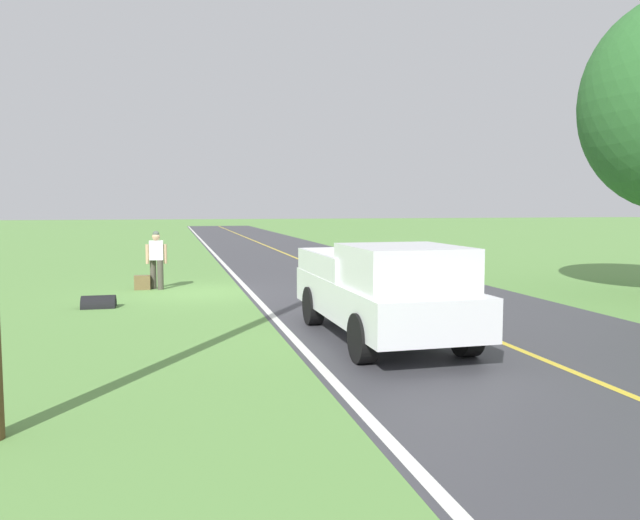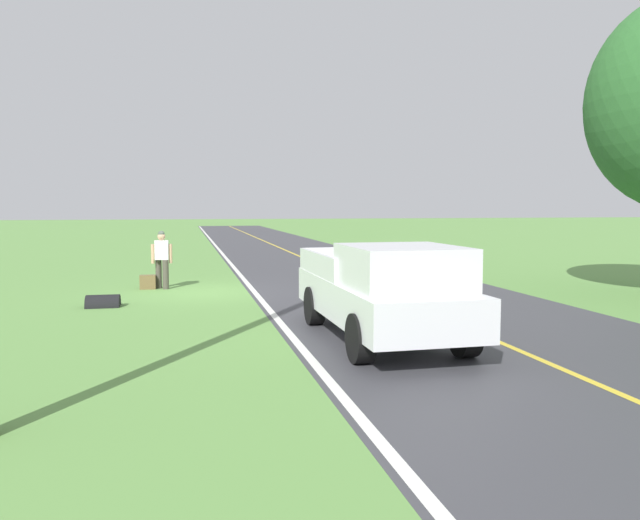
# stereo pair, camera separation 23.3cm
# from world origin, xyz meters

# --- Properties ---
(ground_plane) EXTENTS (200.00, 200.00, 0.00)m
(ground_plane) POSITION_xyz_m (0.00, 0.00, 0.00)
(ground_plane) COLOR #609347
(road_surface) EXTENTS (7.62, 120.00, 0.00)m
(road_surface) POSITION_xyz_m (-4.95, 0.00, 0.00)
(road_surface) COLOR #3D3D42
(road_surface) RESTS_ON ground
(lane_edge_line) EXTENTS (0.16, 117.60, 0.00)m
(lane_edge_line) POSITION_xyz_m (-1.32, 0.00, 0.01)
(lane_edge_line) COLOR silver
(lane_edge_line) RESTS_ON ground
(lane_centre_line) EXTENTS (0.14, 117.60, 0.00)m
(lane_centre_line) POSITION_xyz_m (-4.95, 0.00, 0.01)
(lane_centre_line) COLOR gold
(lane_centre_line) RESTS_ON ground
(hitchhiker_walking) EXTENTS (0.62, 0.52, 1.75)m
(hitchhiker_walking) POSITION_xyz_m (1.31, -1.12, 0.98)
(hitchhiker_walking) COLOR #4C473D
(hitchhiker_walking) RESTS_ON ground
(suitcase_carried) EXTENTS (0.47, 0.22, 0.43)m
(suitcase_carried) POSITION_xyz_m (1.73, -1.06, 0.22)
(suitcase_carried) COLOR brown
(suitcase_carried) RESTS_ON ground
(pickup_truck_passing) EXTENTS (2.16, 5.43, 1.82)m
(pickup_truck_passing) POSITION_xyz_m (-2.92, 7.29, 0.97)
(pickup_truck_passing) COLOR silver
(pickup_truck_passing) RESTS_ON ground
(drainage_culvert) EXTENTS (0.80, 0.60, 0.60)m
(drainage_culvert) POSITION_xyz_m (2.64, 2.04, 0.00)
(drainage_culvert) COLOR black
(drainage_culvert) RESTS_ON ground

